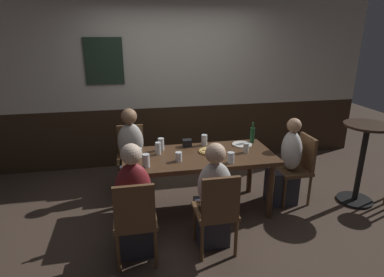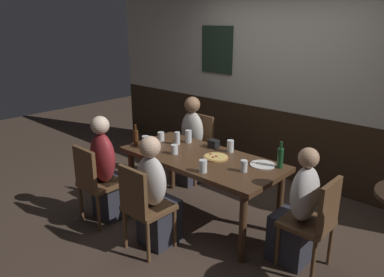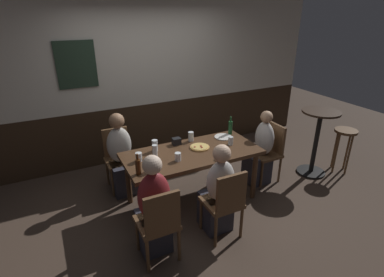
% 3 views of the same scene
% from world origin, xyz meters
% --- Properties ---
extents(ground_plane, '(12.00, 12.00, 0.00)m').
position_xyz_m(ground_plane, '(0.00, 0.00, 0.00)').
color(ground_plane, '#423328').
extents(wall_back, '(6.40, 0.13, 2.60)m').
position_xyz_m(wall_back, '(-0.01, 1.65, 1.30)').
color(wall_back, '#332316').
rests_on(wall_back, ground_plane).
extents(dining_table, '(1.77, 0.81, 0.74)m').
position_xyz_m(dining_table, '(0.00, 0.00, 0.66)').
color(dining_table, '#472D1C').
rests_on(dining_table, ground_plane).
extents(chair_mid_near, '(0.40, 0.40, 0.88)m').
position_xyz_m(chair_mid_near, '(0.00, -0.82, 0.50)').
color(chair_mid_near, brown).
rests_on(chair_mid_near, ground_plane).
extents(chair_left_near, '(0.40, 0.40, 0.88)m').
position_xyz_m(chair_left_near, '(-0.78, -0.82, 0.50)').
color(chair_left_near, brown).
rests_on(chair_left_near, ground_plane).
extents(chair_left_far, '(0.40, 0.40, 0.88)m').
position_xyz_m(chair_left_far, '(-0.78, 0.82, 0.50)').
color(chair_left_far, brown).
rests_on(chair_left_far, ground_plane).
extents(chair_head_east, '(0.40, 0.40, 0.88)m').
position_xyz_m(chair_head_east, '(1.30, 0.00, 0.50)').
color(chair_head_east, brown).
rests_on(chair_head_east, ground_plane).
extents(person_mid_near, '(0.34, 0.37, 1.13)m').
position_xyz_m(person_mid_near, '(0.00, -0.66, 0.48)').
color(person_mid_near, '#2D2D38').
rests_on(person_mid_near, ground_plane).
extents(person_left_near, '(0.34, 0.37, 1.18)m').
position_xyz_m(person_left_near, '(-0.78, -0.66, 0.50)').
color(person_left_near, '#2D2D38').
rests_on(person_left_near, ground_plane).
extents(person_left_far, '(0.34, 0.37, 1.17)m').
position_xyz_m(person_left_far, '(-0.78, 0.66, 0.50)').
color(person_left_far, '#2D2D38').
rests_on(person_left_far, ground_plane).
extents(person_head_east, '(0.37, 0.34, 1.12)m').
position_xyz_m(person_head_east, '(1.14, 0.00, 0.47)').
color(person_head_east, '#2D2D38').
rests_on(person_head_east, ground_plane).
extents(pizza, '(0.26, 0.26, 0.03)m').
position_xyz_m(pizza, '(0.15, 0.06, 0.75)').
color(pizza, tan).
rests_on(pizza, dining_table).
extents(beer_glass_tall, '(0.08, 0.08, 0.11)m').
position_xyz_m(beer_glass_tall, '(-0.69, 0.06, 0.79)').
color(beer_glass_tall, silver).
rests_on(beer_glass_tall, dining_table).
extents(pint_glass_pale, '(0.08, 0.08, 0.13)m').
position_xyz_m(pint_glass_pale, '(0.14, 0.32, 0.80)').
color(pint_glass_pale, silver).
rests_on(pint_glass_pale, dining_table).
extents(pint_glass_stout, '(0.08, 0.08, 0.10)m').
position_xyz_m(pint_glass_stout, '(-0.26, -0.14, 0.78)').
color(pint_glass_stout, silver).
rests_on(pint_glass_stout, dining_table).
extents(highball_clear, '(0.08, 0.08, 0.15)m').
position_xyz_m(highball_clear, '(-0.42, 0.25, 0.80)').
color(highball_clear, silver).
rests_on(highball_clear, dining_table).
extents(tumbler_short, '(0.08, 0.08, 0.14)m').
position_xyz_m(tumbler_short, '(-0.63, -0.23, 0.80)').
color(tumbler_short, silver).
rests_on(tumbler_short, dining_table).
extents(tumbler_water, '(0.06, 0.06, 0.15)m').
position_xyz_m(tumbler_water, '(-0.47, 0.11, 0.81)').
color(tumbler_water, silver).
rests_on(tumbler_water, dining_table).
extents(beer_glass_half, '(0.08, 0.08, 0.12)m').
position_xyz_m(beer_glass_half, '(0.29, -0.31, 0.80)').
color(beer_glass_half, silver).
rests_on(beer_glass_half, dining_table).
extents(pint_glass_amber, '(0.07, 0.07, 0.12)m').
position_xyz_m(pint_glass_amber, '(0.57, -0.03, 0.79)').
color(pint_glass_amber, silver).
rests_on(pint_glass_amber, dining_table).
extents(beer_bottle_green, '(0.06, 0.06, 0.27)m').
position_xyz_m(beer_bottle_green, '(0.77, 0.29, 0.85)').
color(beer_bottle_green, '#194723').
rests_on(beer_bottle_green, dining_table).
extents(beer_bottle_brown, '(0.06, 0.06, 0.25)m').
position_xyz_m(beer_bottle_brown, '(-0.79, -0.24, 0.84)').
color(beer_bottle_brown, '#42230F').
rests_on(beer_bottle_brown, dining_table).
extents(plate_white_large, '(0.25, 0.25, 0.01)m').
position_xyz_m(plate_white_large, '(0.62, 0.23, 0.75)').
color(plate_white_large, white).
rests_on(plate_white_large, dining_table).
extents(condiment_caddy, '(0.11, 0.09, 0.09)m').
position_xyz_m(condiment_caddy, '(-0.08, 0.31, 0.79)').
color(condiment_caddy, black).
rests_on(condiment_caddy, dining_table).
extents(side_bar_table, '(0.56, 0.56, 1.05)m').
position_xyz_m(side_bar_table, '(2.06, -0.19, 0.62)').
color(side_bar_table, black).
rests_on(side_bar_table, ground_plane).
extents(bar_stool, '(0.34, 0.34, 0.72)m').
position_xyz_m(bar_stool, '(2.51, -0.34, 0.56)').
color(bar_stool, brown).
rests_on(bar_stool, ground_plane).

